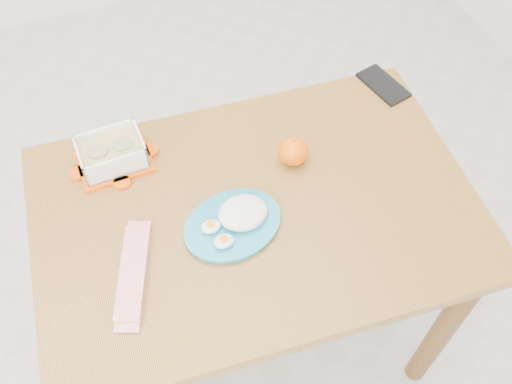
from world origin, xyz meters
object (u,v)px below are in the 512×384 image
object	(u,v)px
food_container	(112,153)
smartphone	(383,85)
orange_fruit	(293,151)
rice_plate	(236,220)
dining_table	(256,234)

from	to	relation	value
food_container	smartphone	distance (m)	0.74
smartphone	food_container	bearing A→B (deg)	167.20
orange_fruit	smartphone	distance (m)	0.37
rice_plate	smartphone	distance (m)	0.60
dining_table	food_container	size ratio (longest dim) A/B	5.84
dining_table	food_container	world-z (taller)	food_container
rice_plate	smartphone	world-z (taller)	rice_plate
food_container	smartphone	bearing A→B (deg)	-1.91
orange_fruit	food_container	bearing A→B (deg)	160.79
food_container	orange_fruit	bearing A→B (deg)	-22.20
food_container	smartphone	world-z (taller)	food_container
rice_plate	smartphone	bearing A→B (deg)	15.77
dining_table	rice_plate	world-z (taller)	rice_plate
smartphone	rice_plate	bearing A→B (deg)	-165.20
food_container	orange_fruit	size ratio (longest dim) A/B	2.49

